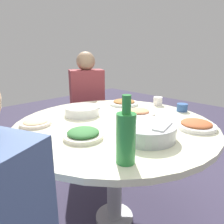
% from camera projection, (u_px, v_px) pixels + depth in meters
% --- Properties ---
extents(ground, '(8.00, 8.00, 0.00)m').
position_uv_depth(ground, '(114.00, 219.00, 1.57)').
color(ground, '#39334A').
extents(round_dining_table, '(1.26, 1.26, 0.76)m').
position_uv_depth(round_dining_table, '(115.00, 135.00, 1.38)').
color(round_dining_table, '#99999E').
rests_on(round_dining_table, ground).
extents(rice_bowl, '(0.31, 0.31, 0.09)m').
position_uv_depth(rice_bowl, '(146.00, 131.00, 1.10)').
color(rice_bowl, '#B2B5BA').
rests_on(rice_bowl, round_dining_table).
extents(soup_bowl, '(0.24, 0.24, 0.06)m').
position_uv_depth(soup_bowl, '(82.00, 111.00, 1.51)').
color(soup_bowl, white).
rests_on(soup_bowl, round_dining_table).
extents(dish_shrimp, '(0.22, 0.22, 0.04)m').
position_uv_depth(dish_shrimp, '(139.00, 112.00, 1.53)').
color(dish_shrimp, silver).
rests_on(dish_shrimp, round_dining_table).
extents(dish_greens, '(0.21, 0.21, 0.05)m').
position_uv_depth(dish_greens, '(83.00, 134.00, 1.11)').
color(dish_greens, '#EDE3CB').
rests_on(dish_greens, round_dining_table).
extents(dish_tofu_braise, '(0.24, 0.24, 0.04)m').
position_uv_depth(dish_tofu_braise, '(124.00, 102.00, 1.80)').
color(dish_tofu_braise, white).
rests_on(dish_tofu_braise, round_dining_table).
extents(dish_noodles, '(0.19, 0.19, 0.03)m').
position_uv_depth(dish_noodles, '(36.00, 123.00, 1.31)').
color(dish_noodles, silver).
rests_on(dish_noodles, round_dining_table).
extents(dish_stirfry, '(0.23, 0.23, 0.05)m').
position_uv_depth(dish_stirfry, '(196.00, 125.00, 1.25)').
color(dish_stirfry, white).
rests_on(dish_stirfry, round_dining_table).
extents(green_bottle, '(0.08, 0.08, 0.28)m').
position_uv_depth(green_bottle, '(126.00, 137.00, 0.84)').
color(green_bottle, '#2B853B').
rests_on(green_bottle, round_dining_table).
extents(tea_cup_near, '(0.08, 0.08, 0.06)m').
position_uv_depth(tea_cup_near, '(182.00, 107.00, 1.60)').
color(tea_cup_near, '#2E5390').
rests_on(tea_cup_near, round_dining_table).
extents(tea_cup_far, '(0.08, 0.08, 0.07)m').
position_uv_depth(tea_cup_far, '(158.00, 101.00, 1.78)').
color(tea_cup_far, white).
rests_on(tea_cup_far, round_dining_table).
extents(stool_for_diner_left, '(0.36, 0.36, 0.44)m').
position_uv_depth(stool_for_diner_left, '(88.00, 142.00, 2.37)').
color(stool_for_diner_left, brown).
rests_on(stool_for_diner_left, ground).
extents(diner_left, '(0.45, 0.44, 0.76)m').
position_uv_depth(diner_left, '(87.00, 95.00, 2.22)').
color(diner_left, '#2D333D').
rests_on(diner_left, stool_for_diner_left).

